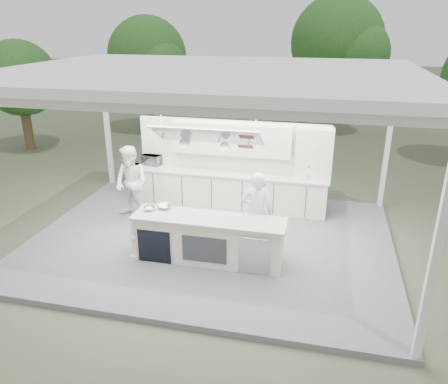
% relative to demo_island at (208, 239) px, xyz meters
% --- Properties ---
extents(ground, '(90.00, 90.00, 0.00)m').
position_rel_demo_island_xyz_m(ground, '(-0.18, 0.91, -0.60)').
color(ground, '#484F36').
rests_on(ground, ground).
extents(stage_deck, '(8.00, 6.00, 0.12)m').
position_rel_demo_island_xyz_m(stage_deck, '(-0.18, 0.91, -0.54)').
color(stage_deck, slate).
rests_on(stage_deck, ground).
extents(tent, '(8.20, 6.20, 3.86)m').
position_rel_demo_island_xyz_m(tent, '(-0.18, 0.90, 3.11)').
color(tent, white).
rests_on(tent, ground).
extents(demo_island, '(3.10, 0.79, 0.95)m').
position_rel_demo_island_xyz_m(demo_island, '(0.00, 0.00, 0.00)').
color(demo_island, white).
rests_on(demo_island, stage_deck).
extents(back_counter, '(5.08, 0.72, 0.95)m').
position_rel_demo_island_xyz_m(back_counter, '(-0.18, 2.81, 0.00)').
color(back_counter, white).
rests_on(back_counter, stage_deck).
extents(back_wall_unit, '(5.05, 0.48, 2.25)m').
position_rel_demo_island_xyz_m(back_wall_unit, '(0.27, 3.03, 0.98)').
color(back_wall_unit, white).
rests_on(back_wall_unit, stage_deck).
extents(tree_cluster, '(19.55, 9.40, 5.85)m').
position_rel_demo_island_xyz_m(tree_cluster, '(-0.34, 10.68, 2.69)').
color(tree_cluster, brown).
rests_on(tree_cluster, ground).
extents(head_chef, '(0.70, 0.50, 1.79)m').
position_rel_demo_island_xyz_m(head_chef, '(0.90, 0.60, 0.42)').
color(head_chef, white).
rests_on(head_chef, stage_deck).
extents(sous_chef, '(1.08, 0.97, 1.83)m').
position_rel_demo_island_xyz_m(sous_chef, '(-2.37, 1.59, 0.44)').
color(sous_chef, white).
rests_on(sous_chef, stage_deck).
extents(toaster_oven, '(0.57, 0.43, 0.28)m').
position_rel_demo_island_xyz_m(toaster_oven, '(-2.38, 2.99, 0.62)').
color(toaster_oven, '#B7B9BE').
rests_on(toaster_oven, back_counter).
extents(bowl_large, '(0.38, 0.38, 0.07)m').
position_rel_demo_island_xyz_m(bowl_large, '(-1.01, 0.26, 0.51)').
color(bowl_large, silver).
rests_on(bowl_large, demo_island).
extents(bowl_small, '(0.32, 0.32, 0.08)m').
position_rel_demo_island_xyz_m(bowl_small, '(-1.28, 0.10, 0.51)').
color(bowl_small, silver).
rests_on(bowl_small, demo_island).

